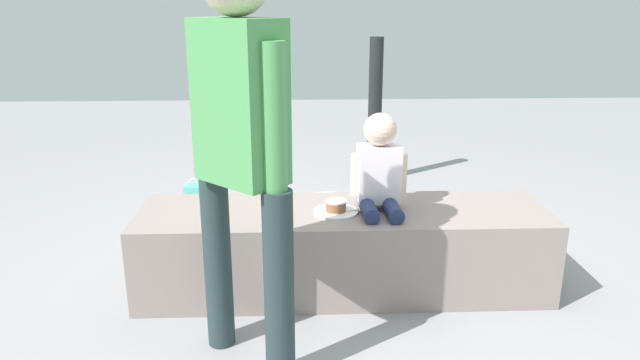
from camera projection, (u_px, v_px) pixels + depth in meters
ground_plane at (342, 286)px, 3.02m from camera, size 12.00×12.00×0.00m
concrete_ledge at (343, 249)px, 2.95m from camera, size 2.04×0.56×0.43m
child_seated at (379, 168)px, 2.83m from camera, size 0.28×0.32×0.48m
adult_standing at (241, 129)px, 2.12m from camera, size 0.38×0.37×1.62m
cake_plate at (336, 209)px, 2.84m from camera, size 0.22×0.22×0.07m
gift_bag at (205, 203)px, 3.86m from camera, size 0.26×0.11×0.31m
railing_post at (374, 128)px, 4.67m from camera, size 0.36×0.36×1.16m
water_bottle_near_gift at (441, 214)px, 3.75m from camera, size 0.07×0.07×0.22m
party_cup_red at (375, 194)px, 4.29m from camera, size 0.08×0.08×0.11m
cake_box_white at (315, 209)px, 3.95m from camera, size 0.36×0.34×0.13m
handbag_black_leather at (402, 230)px, 3.50m from camera, size 0.28×0.13×0.29m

